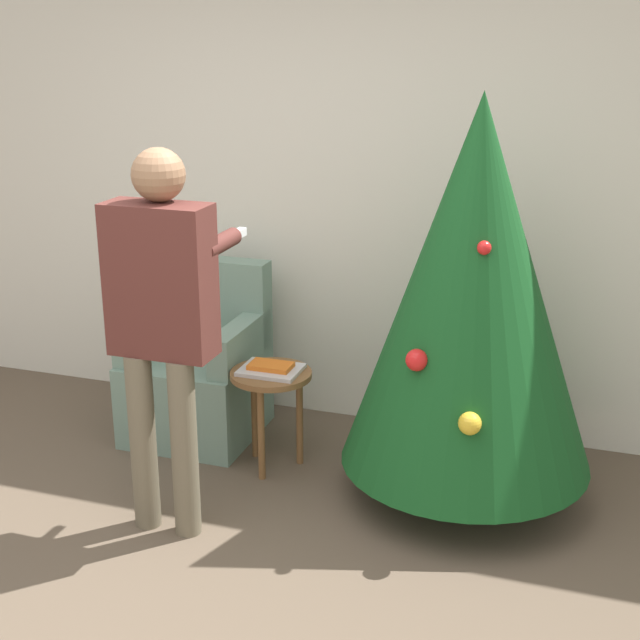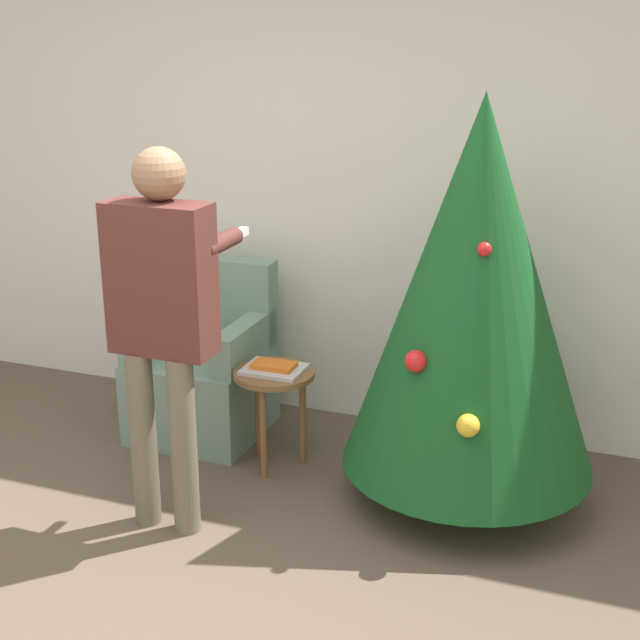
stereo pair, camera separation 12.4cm
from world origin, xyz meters
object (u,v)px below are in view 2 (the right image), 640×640
Objects in this scene: christmas_tree at (475,289)px; armchair at (204,372)px; side_stool at (274,387)px; person_standing at (162,306)px.

armchair is (-1.55, 0.26, -0.72)m from christmas_tree.
person_standing is at bearing -109.53° from side_stool.
side_stool is at bearing -179.32° from christmas_tree.
person_standing is at bearing -151.35° from christmas_tree.
christmas_tree reaches higher than person_standing.
side_stool is at bearing -26.70° from armchair.
armchair is 1.80× the size of side_stool.
person_standing is 3.26× the size of side_stool.
side_stool is at bearing 70.47° from person_standing.
side_stool is (0.23, 0.66, -0.61)m from person_standing.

